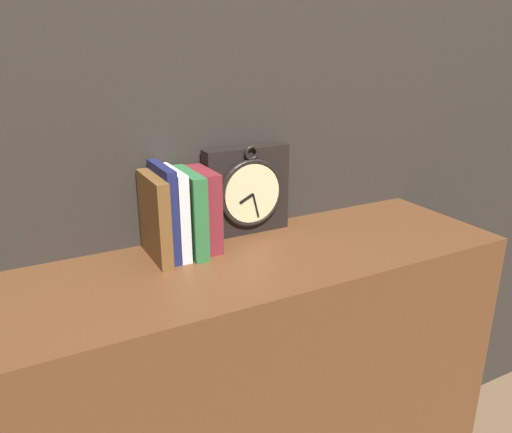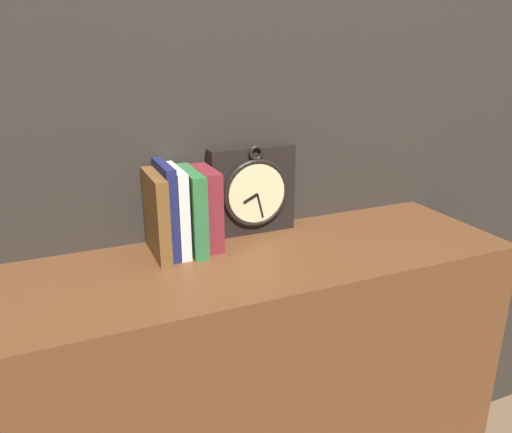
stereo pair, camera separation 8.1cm
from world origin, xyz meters
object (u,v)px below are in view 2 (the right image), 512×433
(book_slot0_brown, at_px, (156,216))
(book_slot1_navy, at_px, (166,209))
(book_slot3_green, at_px, (191,211))
(clock, at_px, (252,191))
(book_slot4_maroon, at_px, (207,208))
(book_slot2_white, at_px, (177,210))

(book_slot0_brown, xyz_separation_m, book_slot1_navy, (0.02, 0.01, 0.01))
(book_slot0_brown, height_order, book_slot3_green, same)
(book_slot0_brown, bearing_deg, book_slot3_green, 1.43)
(clock, xyz_separation_m, book_slot4_maroon, (-0.13, -0.04, -0.02))
(book_slot3_green, bearing_deg, book_slot4_maroon, 15.38)
(book_slot0_brown, bearing_deg, book_slot1_navy, 16.47)
(book_slot3_green, bearing_deg, book_slot1_navy, 174.82)
(book_slot3_green, xyz_separation_m, book_slot4_maroon, (0.04, 0.01, -0.00))
(clock, bearing_deg, book_slot2_white, -168.23)
(book_slot1_navy, bearing_deg, book_slot2_white, -0.31)
(book_slot1_navy, bearing_deg, book_slot3_green, -5.18)
(book_slot0_brown, distance_m, book_slot1_navy, 0.03)
(book_slot0_brown, relative_size, book_slot2_white, 0.96)
(book_slot3_green, bearing_deg, book_slot2_white, 171.30)
(clock, xyz_separation_m, book_slot3_green, (-0.17, -0.05, -0.01))
(book_slot2_white, bearing_deg, book_slot0_brown, -171.70)
(clock, height_order, book_slot0_brown, clock)
(clock, distance_m, book_slot2_white, 0.21)
(book_slot1_navy, distance_m, book_slot2_white, 0.02)
(book_slot2_white, relative_size, book_slot4_maroon, 1.06)
(book_slot1_navy, relative_size, book_slot2_white, 1.06)
(book_slot2_white, height_order, book_slot4_maroon, book_slot2_white)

